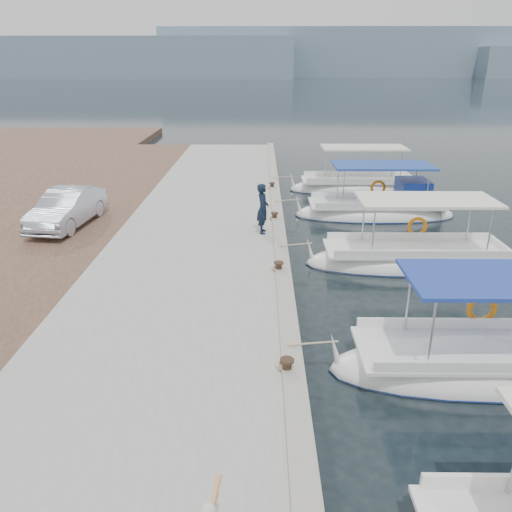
{
  "coord_description": "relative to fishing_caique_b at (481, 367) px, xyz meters",
  "views": [
    {
      "loc": [
        -0.86,
        -11.75,
        6.22
      ],
      "look_at": [
        -1.0,
        1.01,
        1.2
      ],
      "focal_mm": 35.0,
      "sensor_mm": 36.0,
      "label": 1
    }
  ],
  "objects": [
    {
      "name": "fishing_caique_b",
      "position": [
        0.0,
        0.0,
        0.0
      ],
      "size": [
        6.47,
        2.16,
        2.83
      ],
      "color": "white",
      "rests_on": "ground"
    },
    {
      "name": "parked_car",
      "position": [
        -11.82,
        8.54,
        1.05
      ],
      "size": [
        1.88,
        4.21,
        1.34
      ],
      "primitive_type": "imported",
      "rotation": [
        0.0,
        0.0,
        -0.12
      ],
      "color": "#B1B9CA",
      "rests_on": "cobblestone_strip"
    },
    {
      "name": "mooring_bollards",
      "position": [
        -4.18,
        4.2,
        0.57
      ],
      "size": [
        0.28,
        20.28,
        0.33
      ],
      "color": "black",
      "rests_on": "concrete_quay"
    },
    {
      "name": "ground",
      "position": [
        -3.83,
        2.7,
        -0.13
      ],
      "size": [
        400.0,
        400.0,
        0.0
      ],
      "primitive_type": "plane",
      "color": "black",
      "rests_on": "ground"
    },
    {
      "name": "fisherman",
      "position": [
        -4.63,
        7.78,
        1.26
      ],
      "size": [
        0.43,
        0.65,
        1.77
      ],
      "primitive_type": "imported",
      "rotation": [
        0.0,
        0.0,
        1.57
      ],
      "color": "black",
      "rests_on": "concrete_quay"
    },
    {
      "name": "fishing_caique_c",
      "position": [
        0.28,
        6.0,
        -0.0
      ],
      "size": [
        7.03,
        2.11,
        2.83
      ],
      "color": "white",
      "rests_on": "ground"
    },
    {
      "name": "quay_curb",
      "position": [
        -4.05,
        7.7,
        0.43
      ],
      "size": [
        0.44,
        40.0,
        0.12
      ],
      "primitive_type": "cube",
      "color": "#9B978A",
      "rests_on": "concrete_quay"
    },
    {
      "name": "cobblestone_strip",
      "position": [
        -11.83,
        7.7,
        0.12
      ],
      "size": [
        4.0,
        40.0,
        0.5
      ],
      "primitive_type": "cube",
      "color": "#51372B",
      "rests_on": "ground"
    },
    {
      "name": "fishing_caique_e",
      "position": [
        0.23,
        15.97,
        -0.0
      ],
      "size": [
        6.93,
        2.1,
        2.83
      ],
      "color": "white",
      "rests_on": "ground"
    },
    {
      "name": "distant_hills",
      "position": [
        25.78,
        204.19,
        7.49
      ],
      "size": [
        330.0,
        60.0,
        18.0
      ],
      "color": "gray",
      "rests_on": "ground"
    },
    {
      "name": "concrete_quay",
      "position": [
        -6.83,
        7.7,
        0.12
      ],
      "size": [
        6.0,
        40.0,
        0.5
      ],
      "primitive_type": "cube",
      "color": "#9E9E99",
      "rests_on": "ground"
    },
    {
      "name": "fishing_caique_d",
      "position": [
        0.26,
        11.47,
        0.07
      ],
      "size": [
        6.79,
        2.22,
        2.83
      ],
      "color": "white",
      "rests_on": "ground"
    }
  ]
}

